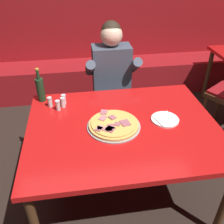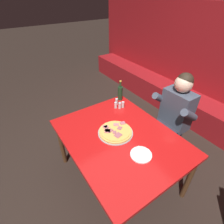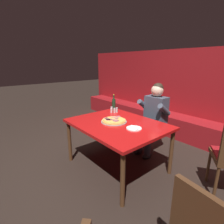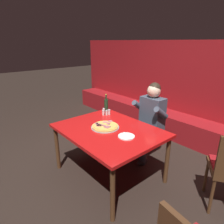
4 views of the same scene
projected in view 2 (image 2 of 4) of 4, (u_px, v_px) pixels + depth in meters
ground_plane at (118, 177)px, 2.33m from camera, size 24.00×24.00×0.00m
booth_bench at (205, 116)px, 3.05m from camera, size 6.46×0.48×0.46m
main_dining_table at (120, 141)px, 1.94m from camera, size 1.40×1.09×0.74m
pizza at (115, 132)px, 1.93m from camera, size 0.39×0.39×0.05m
plate_white_paper at (141, 155)px, 1.68m from camera, size 0.21×0.21×0.02m
beer_bottle at (120, 93)px, 2.45m from camera, size 0.07×0.07×0.29m
shaker_black_pepper at (117, 102)px, 2.39m from camera, size 0.04×0.04×0.09m
shaker_parmesan at (123, 105)px, 2.33m from camera, size 0.04×0.04×0.09m
shaker_red_pepper_flakes at (116, 105)px, 2.32m from camera, size 0.04×0.04×0.09m
shaker_oregano at (120, 106)px, 2.31m from camera, size 0.04×0.04×0.09m
diner_seated_blue_shirt at (171, 116)px, 2.25m from camera, size 0.53×0.53×1.27m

